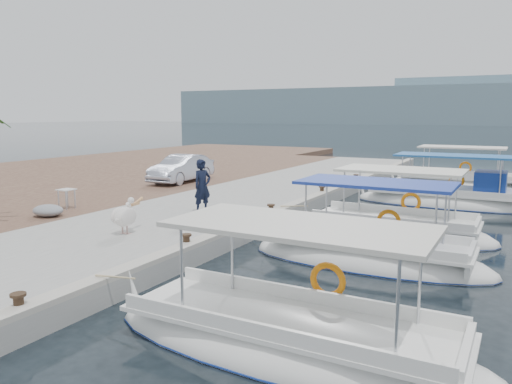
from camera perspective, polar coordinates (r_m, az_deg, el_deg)
ground at (r=16.24m, az=0.44°, el=-5.22°), size 400.00×400.00×0.00m
concrete_quay at (r=21.89m, az=-0.38°, el=-0.86°), size 6.00×40.00×0.50m
quay_curb at (r=20.67m, az=6.39°, el=-0.62°), size 0.44×40.00×0.12m
cobblestone_strip at (r=24.65m, az=-10.63°, el=0.09°), size 4.00×40.00×0.50m
land_backing at (r=31.86m, az=-24.78°, el=1.37°), size 16.00×60.00×0.48m
fishing_caique_a at (r=8.77m, az=3.78°, el=-17.06°), size 7.06×2.19×2.83m
fishing_caique_b at (r=13.77m, az=12.60°, el=-7.50°), size 6.57×2.13×2.83m
fishing_caique_c at (r=16.94m, az=15.45°, el=-4.51°), size 6.41×2.31×2.83m
fishing_caique_d at (r=23.31m, az=21.09°, el=-1.02°), size 7.78×2.22×2.83m
fishing_caique_e at (r=29.32m, az=21.93°, el=0.74°), size 7.28×2.38×2.83m
mooring_bollards at (r=17.55m, az=1.72°, el=-1.83°), size 0.28×20.28×0.33m
pelican at (r=15.03m, az=-14.75°, el=-2.64°), size 0.54×1.33×1.03m
fisherman at (r=17.54m, az=-6.14°, el=0.63°), size 0.66×0.81×1.91m
parked_car at (r=25.92m, az=-8.51°, el=2.68°), size 1.71×4.30×1.39m
tarp_bundle at (r=18.48m, az=-22.68°, el=-1.96°), size 1.10×0.90×0.40m
folding_table at (r=19.63m, az=-20.84°, el=-0.29°), size 0.55×0.55×0.73m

